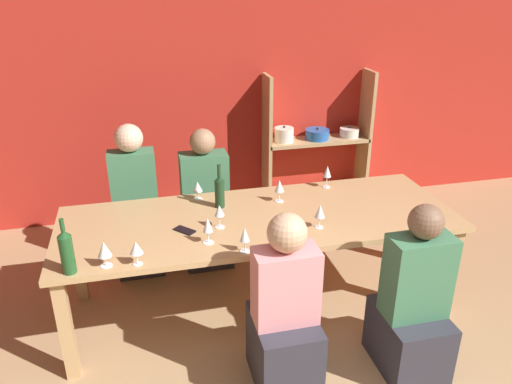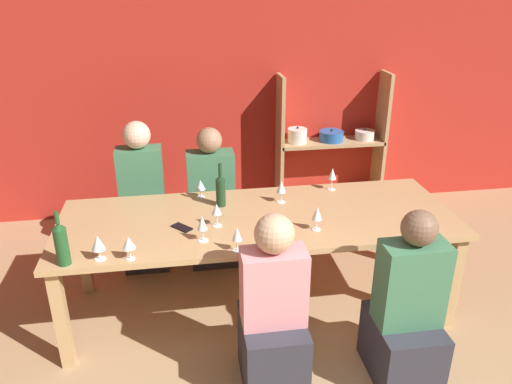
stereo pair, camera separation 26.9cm
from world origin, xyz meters
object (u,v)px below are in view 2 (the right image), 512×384
person_far_b (144,211)px  person_near_b (406,319)px  dining_table (258,226)px  wine_glass_empty_a (98,243)px  shelf_unit (330,161)px  wine_bottle_green (61,243)px  wine_glass_white_d (237,235)px  person_far_a (212,211)px  wine_glass_white_b (317,214)px  person_near_a (273,324)px  wine_glass_red_c (200,185)px  wine_bottle_dark (221,190)px  wine_glass_white_c (281,187)px  wine_glass_empty_b (217,210)px  wine_glass_red_a (129,243)px  cell_phone (182,228)px  wine_glass_red_b (332,174)px

person_far_b → person_near_b: bearing=134.9°
dining_table → wine_glass_empty_a: 1.14m
shelf_unit → wine_bottle_green: (-2.29, -2.08, 0.38)m
shelf_unit → wine_glass_white_d: 2.46m
shelf_unit → person_far_a: 1.56m
wine_glass_white_b → person_near_a: 0.79m
wine_glass_red_c → person_far_b: person_far_b is taller
wine_bottle_dark → wine_glass_white_c: size_ratio=1.91×
wine_glass_white_b → person_near_a: bearing=-127.2°
person_near_b → wine_glass_white_d: bearing=158.7°
dining_table → wine_bottle_dark: 0.39m
wine_glass_white_b → wine_glass_white_c: wine_glass_white_c is taller
wine_glass_white_c → person_near_b: 1.29m
wine_glass_red_c → wine_glass_white_d: 0.87m
wine_bottle_green → person_near_a: size_ratio=0.30×
wine_glass_white_b → wine_glass_empty_a: bearing=-173.3°
wine_bottle_green → wine_glass_empty_b: size_ratio=2.08×
person_near_a → wine_glass_red_c: bearing=106.5°
shelf_unit → person_far_a: shelf_unit is taller
wine_glass_white_d → person_far_a: 1.34m
wine_glass_red_c → wine_glass_white_b: size_ratio=0.84×
dining_table → wine_bottle_green: 1.34m
wine_glass_red_a → person_far_b: size_ratio=0.12×
shelf_unit → wine_glass_red_a: bearing=-132.3°
wine_glass_white_c → wine_glass_white_d: bearing=-122.0°
wine_glass_empty_a → shelf_unit: bearing=44.7°
wine_glass_red_a → wine_glass_red_c: (0.48, 0.85, -0.01)m
wine_bottle_dark → person_near_a: (0.21, -1.00, -0.46)m
person_near_b → person_far_b: 2.34m
wine_glass_empty_a → wine_glass_white_b: 1.41m
wine_glass_red_a → wine_glass_white_d: (0.66, -0.01, 0.00)m
shelf_unit → wine_bottle_dark: size_ratio=4.35×
wine_glass_empty_a → wine_glass_white_b: wine_glass_white_b is taller
wine_glass_white_d → cell_phone: wine_glass_white_d is taller
person_near_b → shelf_unit: bearing=84.2°
shelf_unit → wine_glass_red_c: (-1.42, -1.24, 0.34)m
dining_table → wine_glass_red_c: wine_glass_red_c is taller
shelf_unit → wine_bottle_green: bearing=-137.7°
wine_bottle_dark → wine_glass_red_b: size_ratio=1.81×
wine_glass_red_b → person_far_a: (-0.94, 0.43, -0.46)m
person_near_a → wine_glass_white_b: bearing=52.8°
wine_bottle_dark → wine_glass_white_c: (0.45, -0.01, -0.01)m
wine_glass_red_b → person_far_a: bearing=155.7°
wine_glass_red_a → person_far_b: person_far_b is taller
wine_glass_red_c → person_far_a: size_ratio=0.12×
shelf_unit → wine_glass_red_c: shelf_unit is taller
wine_glass_white_d → wine_glass_white_b: bearing=18.9°
wine_bottle_dark → wine_glass_white_d: bearing=-86.7°
wine_bottle_dark → wine_glass_red_c: 0.23m
wine_bottle_dark → wine_bottle_green: bearing=-146.3°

